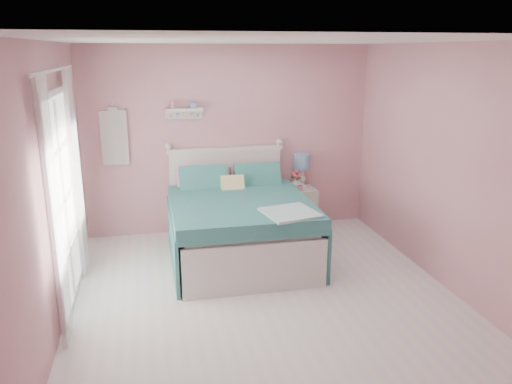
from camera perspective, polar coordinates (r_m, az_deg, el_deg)
name	(u,v)px	position (r m, az deg, el deg)	size (l,w,h in m)	color
floor	(266,299)	(5.35, 1.18, -12.15)	(4.50, 4.50, 0.00)	silver
room_shell	(267,151)	(4.81, 1.29, 4.73)	(4.50, 4.50, 4.50)	#C07A86
bed	(238,225)	(6.25, -2.02, -3.82)	(1.66, 2.10, 1.22)	silver
nightstand	(300,208)	(7.28, 5.07, -1.84)	(0.42, 0.42, 0.60)	silver
table_lamp	(302,164)	(7.22, 5.26, 3.22)	(0.24, 0.24, 0.48)	white
vase	(296,183)	(7.15, 4.61, 1.06)	(0.16, 0.16, 0.17)	silver
teacup	(299,188)	(7.06, 4.95, 0.46)	(0.10, 0.10, 0.08)	#C18192
roses	(296,175)	(7.12, 4.62, 1.99)	(0.14, 0.11, 0.12)	#D4485B
wall_shelf	(184,111)	(6.84, -8.26, 9.18)	(0.50, 0.15, 0.25)	silver
hanging_dress	(114,138)	(6.88, -15.87, 5.96)	(0.34, 0.03, 0.72)	white
french_door	(63,202)	(5.26, -21.19, -1.10)	(0.04, 1.32, 2.16)	silver
curtain_near	(55,215)	(4.52, -22.03, -2.48)	(0.04, 0.40, 2.32)	white
curtain_far	(77,174)	(5.94, -19.80, 1.96)	(0.04, 0.40, 2.32)	white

